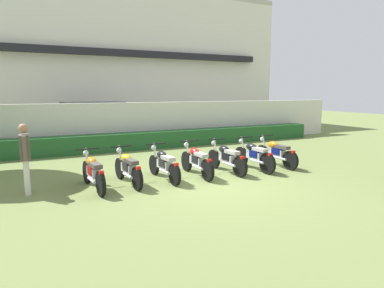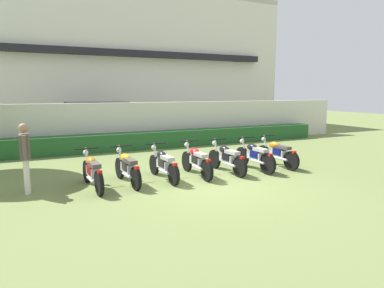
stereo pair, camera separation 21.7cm
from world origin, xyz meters
name	(u,v)px [view 2 (the right image)]	position (x,y,z in m)	size (l,w,h in m)	color
ground	(214,185)	(0.00, 0.00, 0.00)	(60.00, 60.00, 0.00)	olive
building	(100,62)	(0.00, 15.15, 4.25)	(23.09, 6.50, 8.51)	silver
compound_wall	(137,125)	(0.00, 6.89, 0.96)	(21.94, 0.30, 1.91)	silver
hedge_row	(142,141)	(0.00, 6.19, 0.35)	(17.55, 0.70, 0.70)	#235628
parked_car	(101,121)	(-1.10, 9.52, 0.94)	(4.69, 2.52, 1.89)	silver
motorcycle_in_row_0	(92,171)	(-2.84, 1.00, 0.44)	(0.60, 1.92, 0.95)	black
motorcycle_in_row_1	(127,167)	(-1.96, 1.07, 0.44)	(0.60, 1.87, 0.95)	black
motorcycle_in_row_2	(163,164)	(-0.96, 1.09, 0.44)	(0.60, 1.90, 0.94)	black
motorcycle_in_row_3	(196,160)	(0.03, 1.08, 0.45)	(0.60, 1.92, 0.96)	black
motorcycle_in_row_4	(227,158)	(1.01, 1.06, 0.44)	(0.60, 1.91, 0.95)	black
motorcycle_in_row_5	(255,156)	(1.94, 0.97, 0.45)	(0.60, 1.88, 0.97)	black
motorcycle_in_row_6	(277,153)	(2.90, 1.09, 0.45)	(0.60, 1.90, 0.96)	black
inspector_person	(25,152)	(-4.30, 1.31, 0.98)	(0.22, 0.67, 1.65)	silver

